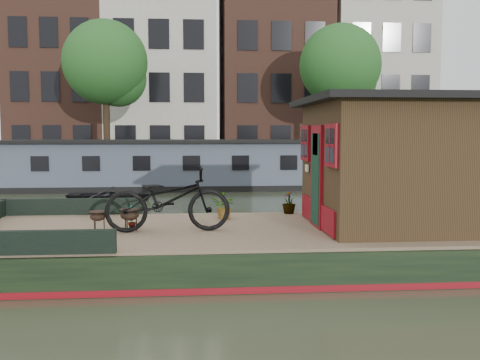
{
  "coord_description": "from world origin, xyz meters",
  "views": [
    {
      "loc": [
        -1.83,
        -9.76,
        2.4
      ],
      "look_at": [
        -0.98,
        0.5,
        1.5
      ],
      "focal_mm": 40.0,
      "sensor_mm": 36.0,
      "label": 1
    }
  ],
  "objects": [
    {
      "name": "potted_plant_a",
      "position": [
        -3.01,
        0.03,
        0.87
      ],
      "size": [
        0.26,
        0.2,
        0.44
      ],
      "primitive_type": "imported",
      "rotation": [
        0.0,
        0.0,
        0.2
      ],
      "color": "#9D652D",
      "rests_on": "houseboat_deck"
    },
    {
      "name": "quay",
      "position": [
        0.0,
        20.5,
        0.45
      ],
      "size": [
        60.0,
        6.0,
        0.9
      ],
      "primitive_type": "cube",
      "color": "#47443F",
      "rests_on": "ground"
    },
    {
      "name": "bollard_stbd",
      "position": [
        -3.31,
        -1.7,
        0.75
      ],
      "size": [
        0.18,
        0.18,
        0.2
      ],
      "primitive_type": "cylinder",
      "color": "black",
      "rests_on": "houseboat_deck"
    },
    {
      "name": "bicycle",
      "position": [
        -2.33,
        -0.25,
        1.23
      ],
      "size": [
        2.25,
        0.89,
        1.16
      ],
      "primitive_type": "imported",
      "rotation": [
        0.0,
        0.0,
        1.63
      ],
      "color": "black",
      "rests_on": "houseboat_deck"
    },
    {
      "name": "cabin",
      "position": [
        2.19,
        0.0,
        1.88
      ],
      "size": [
        4.0,
        3.5,
        2.42
      ],
      "color": "black",
      "rests_on": "houseboat_deck"
    },
    {
      "name": "far_houseboat",
      "position": [
        0.0,
        14.0,
        0.97
      ],
      "size": [
        20.4,
        4.4,
        2.11
      ],
      "color": "#424B58",
      "rests_on": "ground"
    },
    {
      "name": "potted_plant_c",
      "position": [
        -1.28,
        1.08,
        0.91
      ],
      "size": [
        0.49,
        0.42,
        0.52
      ],
      "primitive_type": "imported",
      "rotation": [
        0.0,
        0.0,
        3.1
      ],
      "color": "brown",
      "rests_on": "houseboat_deck"
    },
    {
      "name": "dinghy",
      "position": [
        -4.88,
        9.59,
        0.31
      ],
      "size": [
        3.1,
        2.29,
        0.62
      ],
      "primitive_type": "imported",
      "rotation": [
        0.0,
        0.0,
        1.52
      ],
      "color": "black",
      "rests_on": "ground"
    },
    {
      "name": "brazier_front",
      "position": [
        -3.01,
        -0.17,
        0.85
      ],
      "size": [
        0.44,
        0.44,
        0.41
      ],
      "primitive_type": null,
      "rotation": [
        0.0,
        0.0,
        0.18
      ],
      "color": "black",
      "rests_on": "houseboat_deck"
    },
    {
      "name": "tree_left",
      "position": [
        -6.36,
        19.07,
        5.89
      ],
      "size": [
        4.4,
        4.4,
        7.4
      ],
      "color": "#332316",
      "rests_on": "quay"
    },
    {
      "name": "potted_plant_d",
      "position": [
        0.2,
        1.7,
        0.91
      ],
      "size": [
        0.3,
        0.3,
        0.51
      ],
      "primitive_type": "imported",
      "rotation": [
        0.0,
        0.0,
        4.65
      ],
      "color": "brown",
      "rests_on": "houseboat_deck"
    },
    {
      "name": "houseboat_hull",
      "position": [
        -1.33,
        0.0,
        0.27
      ],
      "size": [
        14.01,
        4.02,
        0.6
      ],
      "color": "black",
      "rests_on": "ground"
    },
    {
      "name": "brazier_rear",
      "position": [
        -3.58,
        -0.14,
        0.83
      ],
      "size": [
        0.43,
        0.43,
        0.37
      ],
      "primitive_type": null,
      "rotation": [
        0.0,
        0.0,
        0.34
      ],
      "color": "black",
      "rests_on": "houseboat_deck"
    },
    {
      "name": "townhouse_row",
      "position": [
        0.15,
        27.5,
        7.9
      ],
      "size": [
        27.25,
        8.0,
        16.5
      ],
      "color": "brown",
      "rests_on": "ground"
    },
    {
      "name": "ground",
      "position": [
        0.0,
        0.0,
        0.0
      ],
      "size": [
        120.0,
        120.0,
        0.0
      ],
      "primitive_type": "plane",
      "color": "#303A25",
      "rests_on": "ground"
    },
    {
      "name": "houseboat_deck",
      "position": [
        0.0,
        0.0,
        0.62
      ],
      "size": [
        11.8,
        3.8,
        0.05
      ],
      "primitive_type": "cube",
      "color": "#93755B",
      "rests_on": "houseboat_hull"
    },
    {
      "name": "bow_bulwark",
      "position": [
        -5.07,
        0.0,
        0.82
      ],
      "size": [
        3.0,
        4.0,
        0.35
      ],
      "color": "black",
      "rests_on": "houseboat_deck"
    },
    {
      "name": "tree_right",
      "position": [
        6.14,
        19.07,
        5.89
      ],
      "size": [
        4.4,
        4.4,
        7.4
      ],
      "color": "#332316",
      "rests_on": "quay"
    }
  ]
}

